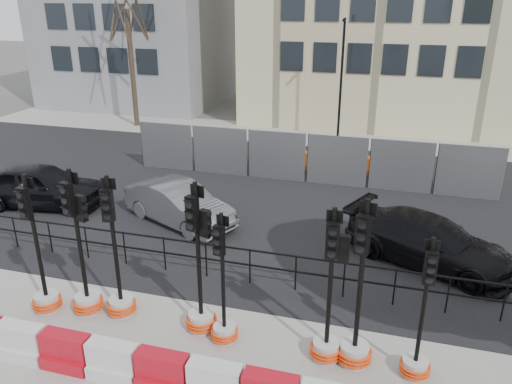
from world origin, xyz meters
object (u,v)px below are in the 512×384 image
(traffic_signal_h, at_px, (417,350))
(car_c, at_px, (429,241))
(traffic_signal_a, at_px, (44,284))
(traffic_signal_d, at_px, (200,298))
(car_a, at_px, (41,185))

(traffic_signal_h, relative_size, car_c, 0.61)
(traffic_signal_a, height_order, traffic_signal_d, traffic_signal_d)
(traffic_signal_h, height_order, car_c, traffic_signal_h)
(traffic_signal_a, distance_m, traffic_signal_d, 3.83)
(traffic_signal_a, xyz_separation_m, traffic_signal_h, (8.38, 0.10, -0.08))
(traffic_signal_h, xyz_separation_m, car_a, (-12.61, 5.26, 0.14))
(traffic_signal_h, bearing_deg, car_c, 82.48)
(traffic_signal_d, height_order, car_c, traffic_signal_d)
(traffic_signal_d, distance_m, car_c, 6.69)
(traffic_signal_a, bearing_deg, car_c, 35.69)
(traffic_signal_a, height_order, car_a, traffic_signal_a)
(traffic_signal_a, relative_size, traffic_signal_h, 1.13)
(traffic_signal_a, distance_m, traffic_signal_h, 8.38)
(car_a, xyz_separation_m, car_c, (12.98, -0.54, -0.09))
(car_a, bearing_deg, traffic_signal_d, -130.11)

